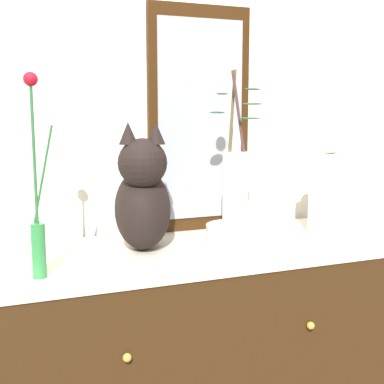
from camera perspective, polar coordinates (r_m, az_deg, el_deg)
The scene contains 8 objects.
wall_back at distance 1.92m, azimuth -3.54°, elevation 6.95°, with size 4.40×0.08×2.60m, color silver.
sideboard at distance 1.85m, azimuth 0.00°, elevation -20.19°, with size 1.28×0.53×0.93m.
mirror_leaning at distance 1.87m, azimuth 0.82°, elevation 7.91°, with size 0.38×0.03×0.80m.
cat_sitting at distance 1.62m, azimuth -5.48°, elevation -0.69°, with size 0.23×0.45×0.40m.
vase_slim_green at distance 1.39m, azimuth -16.71°, elevation -2.25°, with size 0.07×0.04×0.53m.
bowl_porcelain at distance 1.69m, azimuth 4.75°, elevation -4.78°, with size 0.19×0.19×0.07m, color white.
vase_glass_clear at distance 1.65m, azimuth 4.83°, elevation 0.97°, with size 0.15×0.19×0.49m.
jar_lidded_porcelain at distance 1.86m, azimuth 14.85°, elevation 0.41°, with size 0.10×0.10×0.37m.
Camera 1 is at (-0.58, -1.51, 1.37)m, focal length 48.34 mm.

